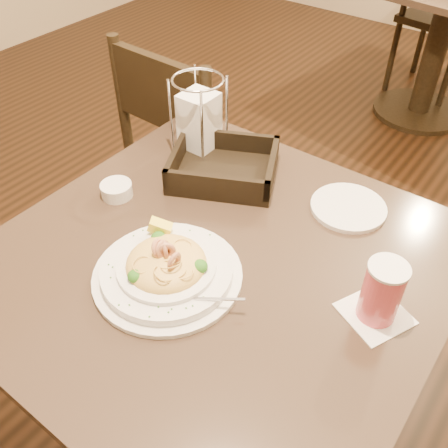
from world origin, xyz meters
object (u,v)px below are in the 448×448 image
Objects in this scene: main_table at (219,326)px; dining_chair_far at (443,12)px; bread_basket at (224,169)px; side_plate at (348,207)px; background_table at (442,27)px; napkin_caddy at (199,121)px; dining_chair_near at (193,158)px; pasta_bowl at (167,268)px; butter_ramekin at (117,190)px; drink_glass at (382,292)px.

dining_chair_far is at bearing 96.91° from main_table.
bread_basket is 0.32m from side_plate.
background_table is 1.98m from napkin_caddy.
napkin_caddy reaches higher than dining_chair_near.
pasta_bowl is 1.03× the size of bread_basket.
main_table is 0.39m from bread_basket.
bread_basket is (0.14, -2.28, 0.28)m from dining_chair_far.
napkin_caddy reaches higher than background_table.
bread_basket is 1.51× the size of napkin_caddy.
main_table is at bearing 104.72° from dining_chair_far.
dining_chair_far is 12.41× the size of butter_ramekin.
butter_ramekin is at bearing -126.46° from bread_basket.
drink_glass is 0.86× the size of side_plate.
main_table is 0.42m from side_plate.
butter_ramekin is at bearing -98.34° from napkin_caddy.
pasta_bowl is (0.26, -2.62, 0.28)m from dining_chair_far.
bread_basket is (-0.11, 0.34, -0.00)m from pasta_bowl.
background_table is 13.58× the size of butter_ramekin.
napkin_caddy is at bearing -91.70° from background_table.
dining_chair_far is at bearing 89.66° from butter_ramekin.
bread_basket is (-0.16, 0.23, 0.26)m from main_table.
butter_ramekin is at bearing 155.31° from pasta_bowl.
bread_basket reaches higher than main_table.
background_table is at bearing 87.49° from butter_ramekin.
napkin_caddy reaches higher than pasta_bowl.
pasta_bowl reaches higher than side_plate.
pasta_bowl reaches higher than main_table.
dining_chair_far is 2.27m from side_plate.
main_table is at bearing 65.40° from pasta_bowl.
napkin_caddy is at bearing 155.52° from bread_basket.
bread_basket is 0.15m from napkin_caddy.
side_plate is at bearing 64.34° from main_table.
bread_basket is at bearing -167.12° from side_plate.
main_table is at bearing 136.22° from dining_chair_near.
dining_chair_near reaches higher than side_plate.
dining_chair_near is 0.83m from pasta_bowl.
dining_chair_far is 2.65m from pasta_bowl.
dining_chair_near is 0.48m from napkin_caddy.
bread_basket is at bearing 108.59° from pasta_bowl.
napkin_caddy is 2.79× the size of butter_ramekin.
side_plate reaches higher than main_table.
dining_chair_near is (-0.52, 0.53, -0.02)m from main_table.
dining_chair_far is at bearing 95.61° from pasta_bowl.
bread_basket reaches higher than butter_ramekin.
bread_basket is (-0.48, 0.18, -0.04)m from drink_glass.
pasta_bowl is at bearing -85.75° from background_table.
drink_glass reaches higher than butter_ramekin.
dining_chair_far is 2.25m from napkin_caddy.
dining_chair_near is (-0.29, -1.71, -0.02)m from background_table.
butter_ramekin is at bearing 176.29° from main_table.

